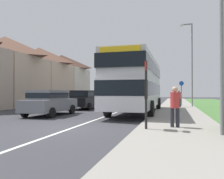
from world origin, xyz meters
TOP-DOWN VIEW (x-y plane):
  - ground_plane at (0.00, 0.00)m, footprint 120.00×120.00m
  - lane_marking_centre at (0.00, 8.00)m, footprint 0.14×60.00m
  - pavement_near_side at (4.20, 6.00)m, footprint 3.20×68.00m
  - double_decker_bus at (1.48, 7.07)m, footprint 2.80×10.18m
  - parked_car_grey at (-3.50, 4.10)m, footprint 1.94×4.19m
  - parked_car_black at (-3.48, 9.78)m, footprint 1.99×4.42m
  - parked_car_white at (-3.74, 14.59)m, footprint 1.87×3.92m
  - parked_car_silver at (-3.51, 19.61)m, footprint 1.93×4.43m
  - pedestrian_at_stop at (4.01, 0.56)m, footprint 0.34×0.34m
  - pedestrian_walking_away at (4.36, 12.65)m, footprint 0.34×0.34m
  - bus_stop_sign at (3.00, -0.15)m, footprint 0.09×0.52m
  - cycle_route_sign at (4.63, 14.63)m, footprint 0.44×0.08m
  - street_lamp_near at (5.32, -0.66)m, footprint 1.14×0.20m
  - street_lamp_mid at (5.46, 13.76)m, footprint 1.14×0.20m
  - house_terrace_far_side at (-13.00, 14.24)m, footprint 7.20×24.19m

SIDE VIEW (x-z plane):
  - ground_plane at x=0.00m, z-range 0.00..0.00m
  - lane_marking_centre at x=0.00m, z-range 0.00..0.01m
  - pavement_near_side at x=4.20m, z-range 0.00..0.12m
  - parked_car_grey at x=-3.50m, z-range 0.08..1.66m
  - parked_car_black at x=-3.48m, z-range 0.09..1.68m
  - parked_car_white at x=-3.74m, z-range 0.08..1.73m
  - parked_car_silver at x=-3.51m, z-range 0.08..1.77m
  - pedestrian_at_stop at x=4.01m, z-range 0.14..1.81m
  - pedestrian_walking_away at x=4.36m, z-range 0.14..1.81m
  - cycle_route_sign at x=4.63m, z-range 0.17..2.69m
  - bus_stop_sign at x=3.00m, z-range 0.24..2.84m
  - double_decker_bus at x=1.48m, z-range 0.29..3.99m
  - house_terrace_far_side at x=-13.00m, z-range 0.00..7.25m
  - street_lamp_near at x=5.32m, z-range 0.54..7.12m
  - street_lamp_mid at x=5.46m, z-range 0.55..8.38m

